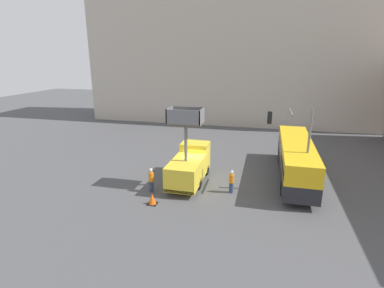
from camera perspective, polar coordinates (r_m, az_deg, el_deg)
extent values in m
plane|color=#4C4C4F|center=(25.36, 1.04, -6.73)|extent=(120.00, 120.00, 0.00)
cube|color=#BCB2A3|center=(48.26, 8.20, 16.42)|extent=(44.00, 10.00, 20.19)
cube|color=yellow|center=(26.02, 0.60, -2.31)|extent=(2.33, 1.81, 2.41)
cube|color=yellow|center=(23.38, -1.14, -5.31)|extent=(2.33, 4.23, 1.81)
cube|color=red|center=(21.87, -2.56, -9.09)|extent=(2.28, 0.10, 0.24)
cylinder|color=black|center=(26.66, -1.54, -4.50)|extent=(0.30, 0.91, 0.91)
cylinder|color=black|center=(26.22, 2.76, -4.88)|extent=(0.30, 0.91, 0.91)
cylinder|color=black|center=(23.98, -3.49, -6.99)|extent=(0.30, 0.91, 0.91)
cylinder|color=black|center=(23.49, 1.28, -7.48)|extent=(0.30, 0.91, 0.91)
cylinder|color=slate|center=(22.61, -1.18, 0.28)|extent=(0.24, 0.24, 2.94)
cube|color=brown|center=(22.23, -1.20, 4.04)|extent=(2.54, 1.72, 0.10)
cube|color=slate|center=(22.47, -4.25, 5.63)|extent=(0.08, 1.72, 1.05)
cube|color=slate|center=(21.83, 1.92, 5.35)|extent=(0.08, 1.72, 1.05)
cube|color=slate|center=(22.90, -0.67, 5.88)|extent=(2.54, 0.08, 1.05)
cube|color=slate|center=(21.34, -1.79, 5.09)|extent=(2.54, 0.08, 1.05)
cube|color=#232328|center=(26.74, 19.02, -3.92)|extent=(2.46, 11.97, 1.21)
cube|color=yellow|center=(26.33, 19.29, -1.18)|extent=(2.46, 11.97, 1.47)
cube|color=black|center=(26.39, 19.24, -1.64)|extent=(2.48, 11.49, 0.65)
cylinder|color=black|center=(30.33, 16.39, -2.33)|extent=(0.30, 1.13, 1.13)
cylinder|color=black|center=(30.52, 20.43, -2.59)|extent=(0.30, 1.13, 1.13)
cylinder|color=black|center=(23.40, 16.92, -8.03)|extent=(0.30, 1.13, 1.13)
cylinder|color=black|center=(23.65, 22.19, -8.31)|extent=(0.30, 1.13, 1.13)
cylinder|color=slate|center=(23.51, 21.17, -1.46)|extent=(0.18, 0.18, 6.40)
cylinder|color=slate|center=(22.67, 18.31, 5.76)|extent=(0.18, 2.88, 0.13)
cube|color=black|center=(22.66, 14.57, 4.90)|extent=(0.33, 0.33, 0.90)
sphere|color=red|center=(22.62, 14.62, 5.52)|extent=(0.20, 0.20, 0.20)
cylinder|color=navy|center=(23.19, -7.72, -8.02)|extent=(0.32, 0.32, 0.87)
cylinder|color=orange|center=(22.88, -7.80, -6.25)|extent=(0.38, 0.38, 0.69)
sphere|color=tan|center=(22.71, -7.84, -5.18)|extent=(0.23, 0.23, 0.23)
sphere|color=white|center=(22.67, -7.85, -4.93)|extent=(0.25, 0.25, 0.25)
cylinder|color=navy|center=(23.05, 7.48, -8.23)|extent=(0.32, 0.32, 0.82)
cylinder|color=orange|center=(22.76, 7.55, -6.55)|extent=(0.38, 0.38, 0.65)
sphere|color=tan|center=(22.59, 7.59, -5.53)|extent=(0.22, 0.22, 0.22)
sphere|color=white|center=(22.56, 7.60, -5.29)|extent=(0.23, 0.23, 0.23)
cube|color=black|center=(21.58, -7.56, -11.21)|extent=(0.69, 0.69, 0.03)
cone|color=#F25B0F|center=(21.41, -7.60, -10.31)|extent=(0.55, 0.55, 0.79)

